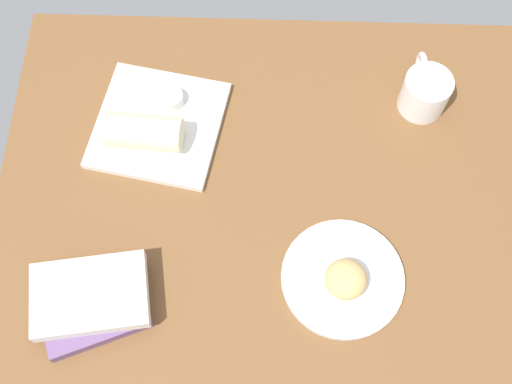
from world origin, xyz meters
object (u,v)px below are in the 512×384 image
(sauce_cup, at_px, (171,99))
(coffee_mug, at_px, (425,92))
(round_plate, at_px, (343,278))
(breakfast_wrap, at_px, (144,132))
(scone_pastry, at_px, (346,279))
(book_stack, at_px, (91,300))
(square_plate, at_px, (158,125))

(sauce_cup, distance_m, coffee_mug, 0.51)
(round_plate, distance_m, coffee_mug, 0.42)
(round_plate, bearing_deg, breakfast_wrap, -34.92)
(round_plate, relative_size, sauce_cup, 4.67)
(scone_pastry, bearing_deg, round_plate, -82.39)
(scone_pastry, distance_m, coffee_mug, 0.43)
(sauce_cup, distance_m, breakfast_wrap, 0.10)
(sauce_cup, height_order, breakfast_wrap, breakfast_wrap)
(round_plate, distance_m, book_stack, 0.45)
(scone_pastry, distance_m, sauce_cup, 0.51)
(scone_pastry, xyz_separation_m, breakfast_wrap, (0.39, -0.28, 0.01))
(square_plate, bearing_deg, coffee_mug, -172.23)
(round_plate, bearing_deg, coffee_mug, -113.85)
(square_plate, distance_m, coffee_mug, 0.54)
(breakfast_wrap, relative_size, book_stack, 0.67)
(coffee_mug, bearing_deg, breakfast_wrap, 11.47)
(round_plate, distance_m, scone_pastry, 0.04)
(book_stack, bearing_deg, scone_pastry, -173.73)
(square_plate, bearing_deg, round_plate, 139.84)
(sauce_cup, xyz_separation_m, book_stack, (0.11, 0.42, -0.00))
(square_plate, bearing_deg, scone_pastry, 138.93)
(sauce_cup, relative_size, book_stack, 0.22)
(sauce_cup, bearing_deg, square_plate, 63.58)
(round_plate, xyz_separation_m, scone_pastry, (-0.00, 0.01, 0.03))
(book_stack, bearing_deg, breakfast_wrap, -100.83)
(round_plate, bearing_deg, sauce_cup, -46.39)
(scone_pastry, relative_size, coffee_mug, 0.54)
(round_plate, height_order, sauce_cup, sauce_cup)
(square_plate, height_order, breakfast_wrap, breakfast_wrap)
(coffee_mug, bearing_deg, sauce_cup, 2.64)
(book_stack, height_order, coffee_mug, coffee_mug)
(square_plate, relative_size, coffee_mug, 1.73)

